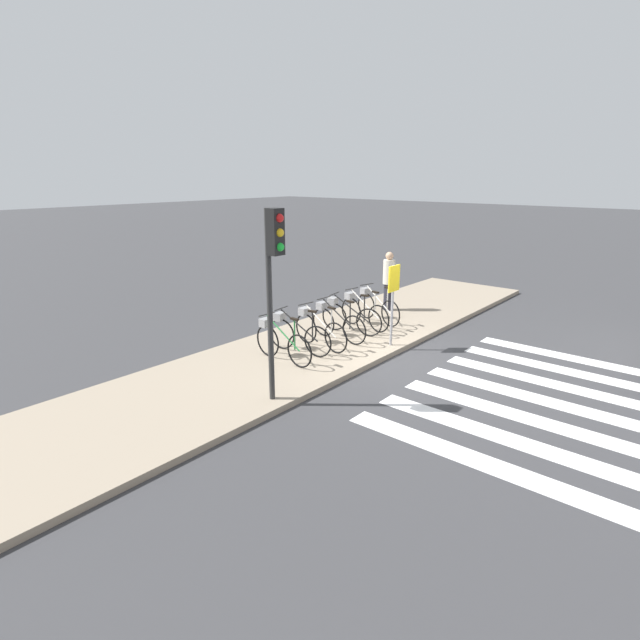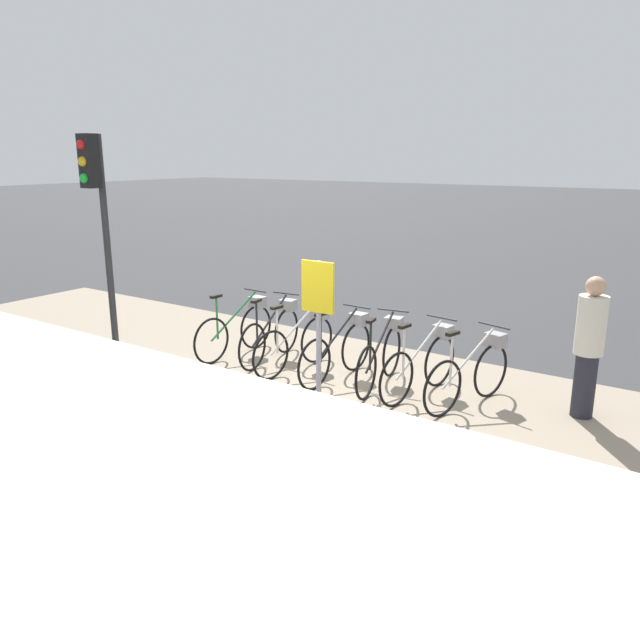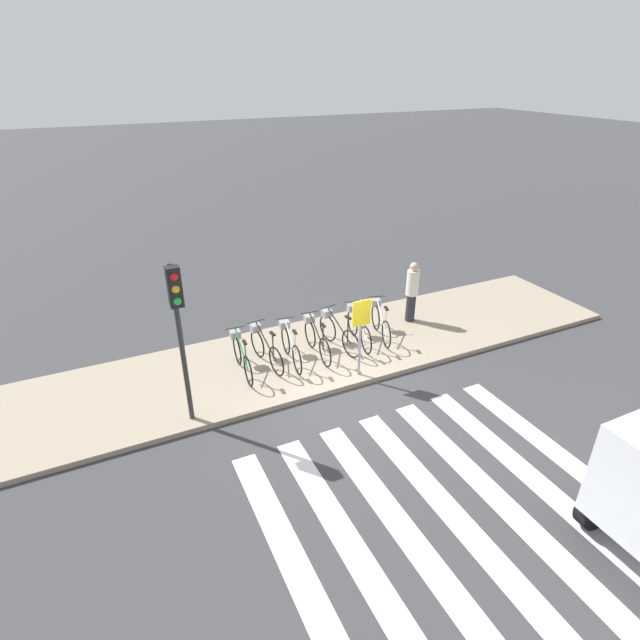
{
  "view_description": "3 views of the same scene",
  "coord_description": "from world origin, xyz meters",
  "px_view_note": "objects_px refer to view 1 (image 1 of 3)",
  "views": [
    {
      "loc": [
        -9.05,
        -5.6,
        4.0
      ],
      "look_at": [
        -0.83,
        1.33,
        0.85
      ],
      "focal_mm": 28.0,
      "sensor_mm": 36.0,
      "label": 1
    },
    {
      "loc": [
        4.51,
        -5.51,
        3.2
      ],
      "look_at": [
        -0.22,
        1.44,
        0.96
      ],
      "focal_mm": 35.0,
      "sensor_mm": 36.0,
      "label": 2
    },
    {
      "loc": [
        -4.44,
        -8.12,
        6.57
      ],
      "look_at": [
        0.03,
        1.32,
        1.18
      ],
      "focal_mm": 28.0,
      "sensor_mm": 36.0,
      "label": 3
    }
  ],
  "objects_px": {
    "pedestrian": "(389,280)",
    "sign_post": "(393,291)",
    "parked_bicycle_4": "(348,315)",
    "parked_bicycle_0": "(280,341)",
    "parked_bicycle_6": "(376,305)",
    "parked_bicycle_5": "(362,310)",
    "parked_bicycle_1": "(296,333)",
    "traffic_light": "(273,266)",
    "parked_bicycle_3": "(336,321)",
    "parked_bicycle_2": "(318,328)"
  },
  "relations": [
    {
      "from": "pedestrian",
      "to": "sign_post",
      "type": "relative_size",
      "value": 0.91
    },
    {
      "from": "parked_bicycle_4",
      "to": "parked_bicycle_0",
      "type": "bearing_deg",
      "value": -178.15
    },
    {
      "from": "parked_bicycle_4",
      "to": "parked_bicycle_6",
      "type": "distance_m",
      "value": 1.28
    },
    {
      "from": "parked_bicycle_4",
      "to": "parked_bicycle_5",
      "type": "bearing_deg",
      "value": 0.44
    },
    {
      "from": "parked_bicycle_1",
      "to": "parked_bicycle_6",
      "type": "bearing_deg",
      "value": -0.04
    },
    {
      "from": "pedestrian",
      "to": "sign_post",
      "type": "bearing_deg",
      "value": -145.8
    },
    {
      "from": "parked_bicycle_0",
      "to": "sign_post",
      "type": "height_order",
      "value": "sign_post"
    },
    {
      "from": "parked_bicycle_4",
      "to": "traffic_light",
      "type": "bearing_deg",
      "value": -160.41
    },
    {
      "from": "parked_bicycle_4",
      "to": "parked_bicycle_1",
      "type": "bearing_deg",
      "value": 179.27
    },
    {
      "from": "parked_bicycle_4",
      "to": "pedestrian",
      "type": "distance_m",
      "value": 2.6
    },
    {
      "from": "parked_bicycle_3",
      "to": "parked_bicycle_6",
      "type": "xyz_separation_m",
      "value": [
        1.9,
        0.11,
        0.0
      ]
    },
    {
      "from": "parked_bicycle_4",
      "to": "traffic_light",
      "type": "height_order",
      "value": "traffic_light"
    },
    {
      "from": "parked_bicycle_0",
      "to": "parked_bicycle_5",
      "type": "bearing_deg",
      "value": 1.58
    },
    {
      "from": "parked_bicycle_1",
      "to": "traffic_light",
      "type": "distance_m",
      "value": 3.2
    },
    {
      "from": "parked_bicycle_0",
      "to": "parked_bicycle_1",
      "type": "xyz_separation_m",
      "value": [
        0.61,
        0.11,
        0.0
      ]
    },
    {
      "from": "parked_bicycle_2",
      "to": "parked_bicycle_6",
      "type": "relative_size",
      "value": 1.03
    },
    {
      "from": "parked_bicycle_6",
      "to": "parked_bicycle_5",
      "type": "bearing_deg",
      "value": -178.51
    },
    {
      "from": "parked_bicycle_5",
      "to": "parked_bicycle_6",
      "type": "distance_m",
      "value": 0.67
    },
    {
      "from": "parked_bicycle_5",
      "to": "parked_bicycle_6",
      "type": "height_order",
      "value": "same"
    },
    {
      "from": "parked_bicycle_0",
      "to": "pedestrian",
      "type": "xyz_separation_m",
      "value": [
        5.05,
        0.52,
        0.46
      ]
    },
    {
      "from": "parked_bicycle_0",
      "to": "sign_post",
      "type": "xyz_separation_m",
      "value": [
        2.4,
        -1.28,
        0.85
      ]
    },
    {
      "from": "parked_bicycle_0",
      "to": "parked_bicycle_6",
      "type": "xyz_separation_m",
      "value": [
        3.8,
        0.1,
        0.0
      ]
    },
    {
      "from": "parked_bicycle_1",
      "to": "parked_bicycle_2",
      "type": "relative_size",
      "value": 1.0
    },
    {
      "from": "parked_bicycle_2",
      "to": "parked_bicycle_5",
      "type": "bearing_deg",
      "value": 3.57
    },
    {
      "from": "parked_bicycle_3",
      "to": "parked_bicycle_6",
      "type": "height_order",
      "value": "same"
    },
    {
      "from": "sign_post",
      "to": "parked_bicycle_1",
      "type": "bearing_deg",
      "value": 142.23
    },
    {
      "from": "parked_bicycle_0",
      "to": "parked_bicycle_4",
      "type": "bearing_deg",
      "value": 1.85
    },
    {
      "from": "parked_bicycle_5",
      "to": "parked_bicycle_3",
      "type": "bearing_deg",
      "value": -175.53
    },
    {
      "from": "parked_bicycle_5",
      "to": "sign_post",
      "type": "distance_m",
      "value": 1.77
    },
    {
      "from": "parked_bicycle_1",
      "to": "traffic_light",
      "type": "xyz_separation_m",
      "value": [
        -2.07,
        -1.44,
        1.97
      ]
    },
    {
      "from": "parked_bicycle_5",
      "to": "pedestrian",
      "type": "distance_m",
      "value": 2.01
    },
    {
      "from": "parked_bicycle_5",
      "to": "parked_bicycle_6",
      "type": "xyz_separation_m",
      "value": [
        0.67,
        0.02,
        0.0
      ]
    },
    {
      "from": "parked_bicycle_2",
      "to": "sign_post",
      "type": "relative_size",
      "value": 0.89
    },
    {
      "from": "parked_bicycle_2",
      "to": "sign_post",
      "type": "bearing_deg",
      "value": -46.09
    },
    {
      "from": "sign_post",
      "to": "parked_bicycle_6",
      "type": "bearing_deg",
      "value": 44.72
    },
    {
      "from": "parked_bicycle_5",
      "to": "sign_post",
      "type": "xyz_separation_m",
      "value": [
        -0.73,
        -1.37,
        0.85
      ]
    },
    {
      "from": "parked_bicycle_0",
      "to": "parked_bicycle_5",
      "type": "relative_size",
      "value": 1.01
    },
    {
      "from": "traffic_light",
      "to": "sign_post",
      "type": "bearing_deg",
      "value": 0.77
    },
    {
      "from": "parked_bicycle_4",
      "to": "sign_post",
      "type": "bearing_deg",
      "value": -95.07
    },
    {
      "from": "parked_bicycle_4",
      "to": "pedestrian",
      "type": "xyz_separation_m",
      "value": [
        2.52,
        0.43,
        0.46
      ]
    },
    {
      "from": "parked_bicycle_0",
      "to": "pedestrian",
      "type": "bearing_deg",
      "value": 5.83
    },
    {
      "from": "parked_bicycle_3",
      "to": "parked_bicycle_6",
      "type": "bearing_deg",
      "value": 3.42
    },
    {
      "from": "parked_bicycle_3",
      "to": "sign_post",
      "type": "distance_m",
      "value": 1.61
    },
    {
      "from": "parked_bicycle_6",
      "to": "parked_bicycle_4",
      "type": "bearing_deg",
      "value": -179.01
    },
    {
      "from": "parked_bicycle_5",
      "to": "parked_bicycle_2",
      "type": "bearing_deg",
      "value": -176.43
    },
    {
      "from": "parked_bicycle_1",
      "to": "parked_bicycle_4",
      "type": "relative_size",
      "value": 1.0
    },
    {
      "from": "parked_bicycle_1",
      "to": "pedestrian",
      "type": "xyz_separation_m",
      "value": [
        4.44,
        0.41,
        0.46
      ]
    },
    {
      "from": "parked_bicycle_0",
      "to": "parked_bicycle_1",
      "type": "height_order",
      "value": "same"
    },
    {
      "from": "parked_bicycle_5",
      "to": "parked_bicycle_1",
      "type": "bearing_deg",
      "value": 179.55
    },
    {
      "from": "parked_bicycle_6",
      "to": "traffic_light",
      "type": "bearing_deg",
      "value": -164.7
    }
  ]
}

